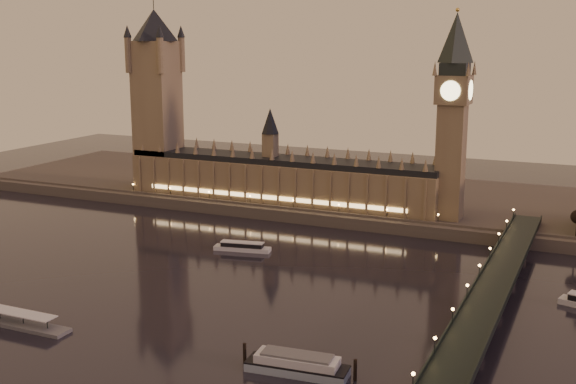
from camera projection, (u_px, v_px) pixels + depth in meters
name	position (u px, v px, depth m)	size (l,w,h in m)	color
ground	(243.00, 289.00, 281.77)	(700.00, 700.00, 0.00)	black
far_embankment	(422.00, 202.00, 416.22)	(560.00, 130.00, 6.00)	#423D35
palace_of_westminster	(280.00, 174.00, 401.18)	(180.00, 26.62, 52.00)	brown
victoria_tower	(157.00, 90.00, 423.96)	(31.68, 31.68, 118.00)	brown
big_ben	(453.00, 104.00, 354.55)	(17.68, 17.68, 104.00)	brown
westminster_bridge	(483.00, 311.00, 243.87)	(13.20, 260.00, 15.30)	black
cruise_boat_a	(242.00, 247.00, 331.34)	(26.86, 10.62, 4.20)	silver
moored_barge	(297.00, 364.00, 210.28)	(34.97, 11.25, 6.44)	#869AAA
pontoon_pier	(13.00, 321.00, 246.07)	(44.21, 7.37, 11.79)	#595B5E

